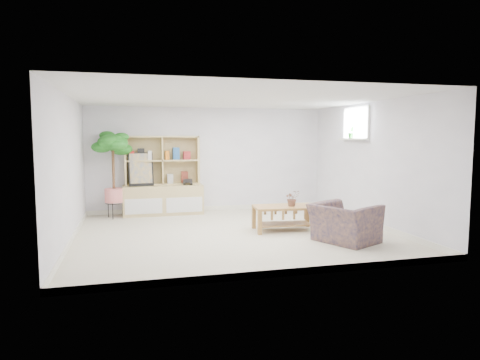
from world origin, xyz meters
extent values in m
cube|color=silver|center=(0.00, 0.00, 0.00)|extent=(5.50, 5.00, 0.01)
cube|color=silver|center=(0.00, 0.00, 2.40)|extent=(5.50, 5.00, 0.01)
cube|color=silver|center=(0.00, 2.50, 1.20)|extent=(5.50, 0.01, 2.40)
cube|color=silver|center=(0.00, -2.50, 1.20)|extent=(5.50, 0.01, 2.40)
cube|color=silver|center=(-2.75, 0.00, 1.20)|extent=(0.01, 5.00, 2.40)
cube|color=silver|center=(2.75, 0.00, 1.20)|extent=(0.01, 5.00, 2.40)
cube|color=white|center=(2.67, 0.60, 1.68)|extent=(0.14, 1.00, 0.04)
imported|color=#286A28|center=(1.09, -0.06, 0.61)|extent=(0.29, 0.26, 0.29)
imported|color=#121942|center=(1.61, -1.09, 0.36)|extent=(1.19, 1.25, 0.72)
imported|color=#1C7215|center=(2.67, 0.69, 1.82)|extent=(0.15, 0.14, 0.24)
camera|label=1|loc=(-1.77, -7.35, 1.72)|focal=32.00mm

